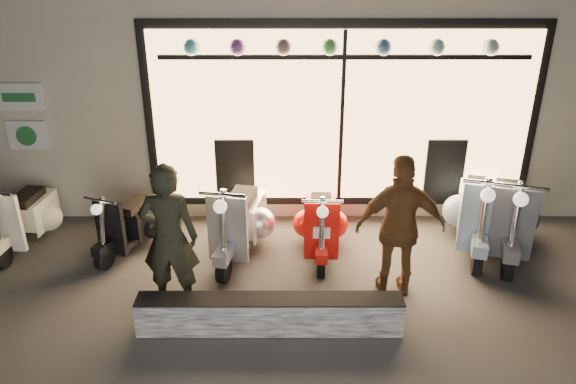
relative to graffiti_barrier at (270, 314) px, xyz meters
name	(u,v)px	position (x,y,z in m)	size (l,w,h in m)	color
ground	(283,294)	(0.14, 0.65, -0.20)	(40.00, 40.00, 0.00)	#383533
shop_building	(285,40)	(0.14, 5.63, 1.90)	(10.20, 6.23, 4.20)	beige
graffiti_barrier	(270,314)	(0.00, 0.00, 0.00)	(2.81, 0.28, 0.40)	black
scooter_silver	(241,219)	(-0.43, 1.71, 0.24)	(0.69, 1.56, 1.10)	black
scooter_red	(321,222)	(0.63, 1.73, 0.19)	(0.46, 1.36, 0.97)	black
scooter_black	(134,221)	(-1.87, 1.81, 0.17)	(0.72, 1.26, 0.91)	black
scooter_cream	(28,215)	(-3.35, 1.94, 0.19)	(0.52, 1.38, 0.98)	black
scooter_blue	(478,210)	(2.76, 1.91, 0.27)	(0.81, 1.64, 1.17)	black
scooter_grey	(507,214)	(3.11, 1.79, 0.27)	(0.82, 1.65, 1.18)	black
man	(169,238)	(-1.10, 0.46, 0.67)	(0.63, 0.42, 1.74)	black
woman	(400,227)	(1.46, 0.71, 0.66)	(1.01, 0.42, 1.72)	brown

